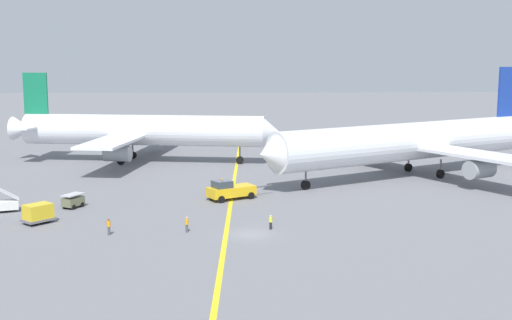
# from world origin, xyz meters

# --- Properties ---
(ground_plane) EXTENTS (600.00, 600.00, 0.00)m
(ground_plane) POSITION_xyz_m (0.00, 0.00, 0.00)
(ground_plane) COLOR slate
(taxiway_stripe) EXTENTS (4.24, 119.96, 0.01)m
(taxiway_stripe) POSITION_xyz_m (-2.23, 10.00, 0.00)
(taxiway_stripe) COLOR yellow
(taxiway_stripe) RESTS_ON ground
(airliner_at_gate_left) EXTENTS (48.27, 38.87, 15.65)m
(airliner_at_gate_left) POSITION_xyz_m (-17.88, 48.49, 5.57)
(airliner_at_gate_left) COLOR white
(airliner_at_gate_left) RESTS_ON ground
(airliner_being_pushed) EXTENTS (49.50, 41.21, 16.72)m
(airliner_being_pushed) POSITION_xyz_m (25.65, 32.60, 5.39)
(airliner_being_pushed) COLOR white
(airliner_being_pushed) RESTS_ON ground
(pushback_tug) EXTENTS (8.77, 5.85, 2.87)m
(pushback_tug) POSITION_xyz_m (-2.17, 16.98, 1.21)
(pushback_tug) COLOR gold
(pushback_tug) RESTS_ON ground
(gse_baggage_cart_near_cluster) EXTENTS (2.67, 3.15, 1.71)m
(gse_baggage_cart_near_cluster) POSITION_xyz_m (-21.24, 12.85, 0.86)
(gse_baggage_cart_near_cluster) COLOR #666B4C
(gse_baggage_cart_near_cluster) RESTS_ON ground
(gse_container_dolly_flat) EXTENTS (3.79, 3.84, 2.15)m
(gse_container_dolly_flat) POSITION_xyz_m (-23.22, 5.42, 1.17)
(gse_container_dolly_flat) COLOR slate
(gse_container_dolly_flat) RESTS_ON ground
(ground_crew_wing_walker_right) EXTENTS (0.36, 0.36, 1.67)m
(ground_crew_wing_walker_right) POSITION_xyz_m (-6.61, 1.01, 0.87)
(ground_crew_wing_walker_right) COLOR #4C4C51
(ground_crew_wing_walker_right) RESTS_ON ground
(ground_crew_marshaller_foreground) EXTENTS (0.47, 0.36, 1.54)m
(ground_crew_marshaller_foreground) POSITION_xyz_m (2.20, 1.93, 0.79)
(ground_crew_marshaller_foreground) COLOR black
(ground_crew_marshaller_foreground) RESTS_ON ground
(ground_crew_ramp_agent_by_cones) EXTENTS (0.49, 0.36, 1.74)m
(ground_crew_ramp_agent_by_cones) POSITION_xyz_m (-14.53, 0.24, 0.91)
(ground_crew_ramp_agent_by_cones) COLOR #4C4C51
(ground_crew_ramp_agent_by_cones) RESTS_ON ground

